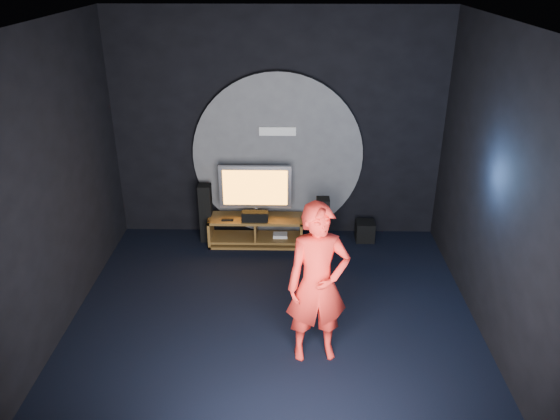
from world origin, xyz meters
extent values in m
plane|color=black|center=(0.00, 0.00, 0.00)|extent=(5.00, 5.00, 0.00)
cube|color=black|center=(0.00, 2.50, 1.75)|extent=(5.00, 0.04, 3.50)
cube|color=black|center=(0.00, -2.50, 1.75)|extent=(5.00, 0.04, 3.50)
cube|color=black|center=(-2.50, 0.00, 1.75)|extent=(0.04, 5.00, 3.50)
cube|color=black|center=(2.50, 0.00, 1.75)|extent=(0.04, 5.00, 3.50)
cube|color=black|center=(0.00, 0.00, 3.50)|extent=(5.00, 5.00, 0.01)
cylinder|color=#515156|center=(0.00, 2.44, 1.30)|extent=(2.60, 0.08, 2.60)
cube|color=white|center=(0.00, 2.39, 1.72)|extent=(0.55, 0.03, 0.13)
cube|color=brown|center=(-0.33, 2.05, 0.43)|extent=(1.45, 0.45, 0.04)
cube|color=brown|center=(-0.33, 2.05, 0.10)|extent=(1.40, 0.42, 0.04)
cube|color=brown|center=(-1.04, 2.05, 0.23)|extent=(0.04, 0.45, 0.45)
cube|color=brown|center=(0.37, 2.05, 0.23)|extent=(0.04, 0.45, 0.45)
cube|color=brown|center=(-0.33, 2.05, 0.27)|extent=(0.03, 0.40, 0.29)
cube|color=brown|center=(-0.33, 2.05, 0.02)|extent=(1.45, 0.45, 0.04)
cube|color=white|center=(0.05, 2.05, 0.14)|extent=(0.22, 0.16, 0.05)
cube|color=#BAB9C1|center=(-0.33, 2.12, 0.47)|extent=(0.36, 0.22, 0.04)
cylinder|color=#BAB9C1|center=(-0.33, 2.12, 0.54)|extent=(0.07, 0.07, 0.10)
cube|color=#BAB9C1|center=(-0.33, 2.12, 0.93)|extent=(1.09, 0.06, 0.68)
cube|color=orange|center=(-0.33, 2.09, 0.93)|extent=(0.97, 0.01, 0.55)
cube|color=black|center=(-0.33, 1.93, 0.53)|extent=(0.40, 0.15, 0.15)
cube|color=black|center=(-0.75, 1.93, 0.46)|extent=(0.18, 0.05, 0.02)
cube|color=black|center=(-1.11, 2.16, 0.47)|extent=(0.19, 0.21, 0.94)
cube|color=black|center=(0.67, 1.69, 0.47)|extent=(0.19, 0.21, 0.94)
cube|color=black|center=(1.38, 2.20, 0.16)|extent=(0.29, 0.29, 0.32)
imported|color=red|center=(0.50, -0.55, 0.93)|extent=(0.74, 0.54, 1.86)
camera|label=1|loc=(0.19, -5.47, 4.12)|focal=35.00mm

